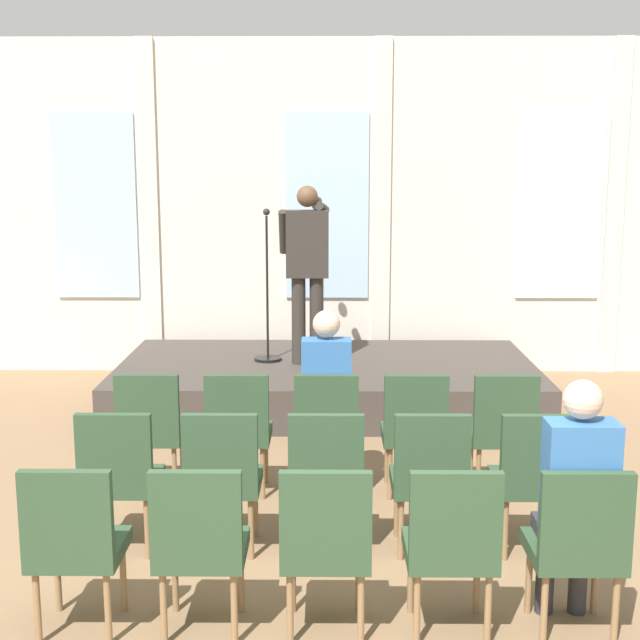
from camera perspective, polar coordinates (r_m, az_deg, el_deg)
rear_partition at (r=10.11m, az=0.62°, el=7.28°), size 9.97×0.14×3.80m
stage_platform at (r=8.94m, az=0.44°, el=-4.11°), size 4.19×2.27×0.42m
speaker at (r=8.69m, az=-0.84°, el=3.88°), size 0.50×0.69×1.78m
mic_stand at (r=8.93m, az=-3.44°, el=-0.54°), size 0.28×0.28×1.55m
chair_r0_c0 at (r=6.56m, az=-10.99°, el=-6.74°), size 0.46×0.44×0.94m
chair_r0_c1 at (r=6.46m, az=-5.34°, el=-6.85°), size 0.46×0.44×0.94m
chair_r0_c2 at (r=6.43m, az=0.42°, el=-6.89°), size 0.46×0.44×0.94m
audience_r0_c2 at (r=6.44m, az=0.42°, el=-4.74°), size 0.36×0.39×1.38m
chair_r0_c3 at (r=6.46m, az=6.18°, el=-6.87°), size 0.46×0.44×0.94m
chair_r0_c4 at (r=6.56m, az=11.82°, el=-6.78°), size 0.46×0.44×0.94m
chair_r1_c0 at (r=5.65m, az=-12.97°, el=-9.63°), size 0.46×0.44×0.94m
chair_r1_c1 at (r=5.54m, az=-6.38°, el=-9.83°), size 0.46×0.44×0.94m
chair_r1_c2 at (r=5.50m, az=0.40°, el=-9.92°), size 0.46×0.44×0.94m
chair_r1_c3 at (r=5.54m, az=7.17°, el=-9.86°), size 0.46×0.44×0.94m
chair_r1_c4 at (r=5.65m, az=13.77°, el=-9.68°), size 0.46×0.44×0.94m
chair_r2_c0 at (r=4.77m, az=-15.75°, el=-13.58°), size 0.46×0.44×0.94m
chair_r2_c1 at (r=4.64m, az=-7.86°, el=-13.99°), size 0.46×0.44×0.94m
chair_r2_c2 at (r=4.59m, az=0.37°, el=-14.15°), size 0.46×0.44×0.94m
chair_r2_c3 at (r=4.64m, az=8.60°, el=-14.03°), size 0.46×0.44×0.94m
chair_r2_c4 at (r=4.77m, az=16.51°, el=-13.65°), size 0.46×0.44×0.94m
audience_r2_c4 at (r=4.75m, az=16.38°, el=-10.83°), size 0.36×0.39×1.36m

